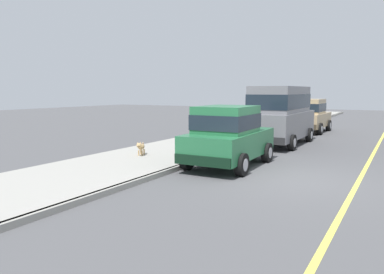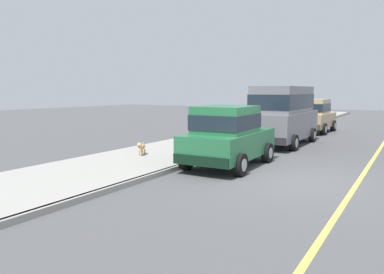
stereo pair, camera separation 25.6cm
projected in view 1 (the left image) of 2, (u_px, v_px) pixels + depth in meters
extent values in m
plane|color=#4C4C4F|center=(291.00, 179.00, 9.90)|extent=(80.00, 80.00, 0.00)
cube|color=gray|center=(188.00, 164.00, 11.48)|extent=(0.16, 64.00, 0.14)
cube|color=#99968E|center=(142.00, 159.00, 12.37)|extent=(3.60, 64.00, 0.14)
cube|color=#E0D64C|center=(356.00, 186.00, 9.11)|extent=(0.12, 57.60, 0.01)
cube|color=#23663D|center=(229.00, 144.00, 11.55)|extent=(1.80, 3.74, 0.76)
cube|color=#23663D|center=(226.00, 119.00, 11.23)|extent=(1.55, 1.93, 0.80)
cube|color=#19232D|center=(226.00, 121.00, 11.24)|extent=(1.59, 1.97, 0.44)
cube|color=black|center=(249.00, 144.00, 13.14)|extent=(1.69, 0.24, 0.28)
cube|color=black|center=(203.00, 161.00, 10.01)|extent=(1.69, 0.24, 0.28)
cylinder|color=black|center=(219.00, 149.00, 13.00)|extent=(0.23, 0.64, 0.64)
cylinder|color=#9E9EA3|center=(219.00, 149.00, 13.00)|extent=(0.25, 0.36, 0.35)
cylinder|color=black|center=(267.00, 153.00, 12.18)|extent=(0.23, 0.64, 0.64)
cylinder|color=#9E9EA3|center=(267.00, 153.00, 12.18)|extent=(0.25, 0.36, 0.35)
cylinder|color=black|center=(187.00, 159.00, 11.00)|extent=(0.23, 0.64, 0.64)
cylinder|color=#9E9EA3|center=(187.00, 159.00, 11.00)|extent=(0.25, 0.36, 0.35)
cylinder|color=black|center=(242.00, 165.00, 10.18)|extent=(0.23, 0.64, 0.64)
cylinder|color=#9E9EA3|center=(242.00, 165.00, 10.18)|extent=(0.25, 0.36, 0.35)
cube|color=#EAEACC|center=(236.00, 133.00, 13.38)|extent=(0.28, 0.09, 0.14)
cube|color=#EAEACC|center=(264.00, 135.00, 12.87)|extent=(0.28, 0.09, 0.14)
cube|color=slate|center=(280.00, 125.00, 16.22)|extent=(1.90, 4.80, 1.10)
cube|color=slate|center=(280.00, 99.00, 16.08)|extent=(1.67, 3.80, 1.10)
cube|color=#19232D|center=(280.00, 101.00, 16.09)|extent=(1.71, 3.84, 0.61)
cube|color=#252527|center=(294.00, 129.00, 18.29)|extent=(1.86, 0.20, 0.28)
cube|color=#252527|center=(261.00, 140.00, 14.25)|extent=(1.86, 0.20, 0.28)
cylinder|color=black|center=(269.00, 133.00, 18.04)|extent=(0.22, 0.64, 0.64)
cylinder|color=#9E9EA3|center=(269.00, 133.00, 18.04)|extent=(0.24, 0.35, 0.35)
cylinder|color=black|center=(309.00, 135.00, 17.10)|extent=(0.22, 0.64, 0.64)
cylinder|color=#9E9EA3|center=(309.00, 135.00, 17.10)|extent=(0.24, 0.35, 0.35)
cylinder|color=black|center=(246.00, 139.00, 15.48)|extent=(0.22, 0.64, 0.64)
cylinder|color=#9E9EA3|center=(246.00, 139.00, 15.48)|extent=(0.24, 0.35, 0.35)
cylinder|color=black|center=(292.00, 143.00, 14.54)|extent=(0.22, 0.64, 0.64)
cylinder|color=#9E9EA3|center=(292.00, 143.00, 14.54)|extent=(0.24, 0.35, 0.35)
cube|color=#EAEACC|center=(282.00, 117.00, 18.54)|extent=(0.28, 0.08, 0.14)
cube|color=#EAEACC|center=(306.00, 118.00, 17.95)|extent=(0.28, 0.08, 0.14)
cube|color=tan|center=(309.00, 120.00, 21.10)|extent=(1.80, 3.73, 0.76)
cube|color=tan|center=(308.00, 106.00, 20.79)|extent=(1.55, 1.93, 0.80)
cube|color=#19232D|center=(308.00, 107.00, 20.80)|extent=(1.59, 1.97, 0.44)
cube|color=#3E3527|center=(316.00, 122.00, 22.66)|extent=(1.69, 0.23, 0.28)
cube|color=#3E3527|center=(300.00, 127.00, 19.60)|extent=(1.69, 0.23, 0.28)
cylinder|color=black|center=(299.00, 124.00, 22.56)|extent=(0.23, 0.64, 0.64)
cylinder|color=#9E9EA3|center=(299.00, 124.00, 22.56)|extent=(0.25, 0.36, 0.35)
cylinder|color=black|center=(329.00, 126.00, 21.68)|extent=(0.23, 0.64, 0.64)
cylinder|color=#9E9EA3|center=(329.00, 126.00, 21.68)|extent=(0.25, 0.36, 0.35)
cylinder|color=black|center=(288.00, 127.00, 20.62)|extent=(0.23, 0.64, 0.64)
cylinder|color=#9E9EA3|center=(288.00, 127.00, 20.62)|extent=(0.25, 0.36, 0.35)
cylinder|color=black|center=(320.00, 129.00, 19.73)|extent=(0.23, 0.64, 0.64)
cylinder|color=#9E9EA3|center=(320.00, 129.00, 19.73)|extent=(0.25, 0.36, 0.35)
cube|color=#EAEACC|center=(308.00, 116.00, 22.92)|extent=(0.28, 0.09, 0.14)
cube|color=#EAEACC|center=(326.00, 116.00, 22.37)|extent=(0.28, 0.09, 0.14)
ellipsoid|color=tan|center=(141.00, 147.00, 12.75)|extent=(0.35, 0.48, 0.20)
cylinder|color=tan|center=(142.00, 153.00, 12.63)|extent=(0.05, 0.05, 0.18)
cylinder|color=tan|center=(139.00, 153.00, 12.65)|extent=(0.05, 0.05, 0.18)
cylinder|color=tan|center=(144.00, 152.00, 12.90)|extent=(0.05, 0.05, 0.18)
cylinder|color=tan|center=(141.00, 152.00, 12.92)|extent=(0.05, 0.05, 0.18)
sphere|color=tan|center=(139.00, 145.00, 12.45)|extent=(0.17, 0.17, 0.17)
ellipsoid|color=brown|center=(138.00, 146.00, 12.37)|extent=(0.11, 0.13, 0.06)
cone|color=tan|center=(140.00, 143.00, 12.45)|extent=(0.06, 0.06, 0.07)
cone|color=tan|center=(138.00, 143.00, 12.46)|extent=(0.06, 0.06, 0.07)
cylinder|color=tan|center=(143.00, 144.00, 13.00)|extent=(0.08, 0.12, 0.13)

